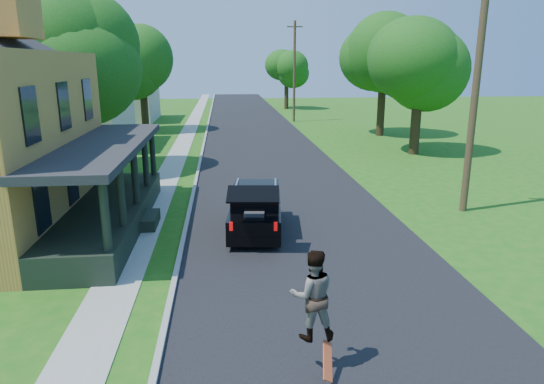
{
  "coord_description": "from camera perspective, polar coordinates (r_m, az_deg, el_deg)",
  "views": [
    {
      "loc": [
        -2.61,
        -11.26,
        5.86
      ],
      "look_at": [
        -1.17,
        3.0,
        1.99
      ],
      "focal_mm": 32.0,
      "sensor_mm": 36.0,
      "label": 1
    }
  ],
  "objects": [
    {
      "name": "tree_right_far",
      "position": [
        62.63,
        1.7,
        14.45
      ],
      "size": [
        5.34,
        5.46,
        7.6
      ],
      "rotation": [
        0.0,
        0.0,
        -0.25
      ],
      "color": "black",
      "rests_on": "ground"
    },
    {
      "name": "utility_pole_far",
      "position": [
        49.12,
        2.65,
        14.05
      ],
      "size": [
        1.52,
        0.32,
        9.66
      ],
      "rotation": [
        0.0,
        0.0,
        -0.14
      ],
      "color": "#4B3822",
      "rests_on": "ground"
    },
    {
      "name": "curb",
      "position": [
        31.83,
        -8.27,
        4.34
      ],
      "size": [
        0.15,
        120.0,
        0.12
      ],
      "primitive_type": "cube",
      "color": "#9B9B96",
      "rests_on": "ground"
    },
    {
      "name": "tree_left_far",
      "position": [
        43.79,
        -15.2,
        14.93
      ],
      "size": [
        6.46,
        6.16,
        9.21
      ],
      "rotation": [
        0.0,
        0.0,
        0.12
      ],
      "color": "black",
      "rests_on": "ground"
    },
    {
      "name": "front_walk",
      "position": [
        19.48,
        -26.22,
        -4.01
      ],
      "size": [
        6.5,
        1.2,
        0.03
      ],
      "primitive_type": "cube",
      "color": "gray",
      "rests_on": "ground"
    },
    {
      "name": "black_suv",
      "position": [
        17.11,
        -1.92,
        -2.09
      ],
      "size": [
        2.16,
        4.67,
        2.11
      ],
      "rotation": [
        0.0,
        0.0,
        -0.1
      ],
      "color": "black",
      "rests_on": "ground"
    },
    {
      "name": "skateboard",
      "position": [
        9.73,
        6.55,
        -19.23
      ],
      "size": [
        0.3,
        0.71,
        0.54
      ],
      "rotation": [
        0.0,
        0.0,
        0.24
      ],
      "color": "#B9390F",
      "rests_on": "ground"
    },
    {
      "name": "street",
      "position": [
        31.91,
        -0.97,
        4.52
      ],
      "size": [
        8.0,
        120.0,
        0.02
      ],
      "primitive_type": "cube",
      "color": "black",
      "rests_on": "ground"
    },
    {
      "name": "utility_pole_near",
      "position": [
        20.38,
        22.83,
        10.95
      ],
      "size": [
        1.74,
        0.37,
        9.27
      ],
      "rotation": [
        0.0,
        0.0,
        -0.14
      ],
      "color": "#4B3822",
      "rests_on": "ground"
    },
    {
      "name": "skateboarder",
      "position": [
        9.44,
        4.81,
        -11.96
      ],
      "size": [
        0.89,
        0.7,
        1.81
      ],
      "rotation": [
        0.0,
        0.0,
        3.16
      ],
      "color": "black",
      "rests_on": "ground"
    },
    {
      "name": "tree_left_mid",
      "position": [
        27.89,
        -23.09,
        15.13
      ],
      "size": [
        7.6,
        7.77,
        9.87
      ],
      "rotation": [
        0.0,
        0.0,
        -0.29
      ],
      "color": "black",
      "rests_on": "ground"
    },
    {
      "name": "neighbor_house_far",
      "position": [
        52.43,
        -18.19,
        12.55
      ],
      "size": [
        12.78,
        12.78,
        8.3
      ],
      "color": "beige",
      "rests_on": "ground"
    },
    {
      "name": "neighbor_house_mid",
      "position": [
        36.94,
        -23.38,
        11.31
      ],
      "size": [
        12.78,
        12.78,
        8.3
      ],
      "color": "beige",
      "rests_on": "ground"
    },
    {
      "name": "sidewalk",
      "position": [
        31.94,
        -11.06,
        4.25
      ],
      "size": [
        1.3,
        120.0,
        0.03
      ],
      "primitive_type": "cube",
      "color": "gray",
      "rests_on": "ground"
    },
    {
      "name": "tree_right_mid",
      "position": [
        40.56,
        12.98,
        15.41
      ],
      "size": [
        6.54,
        6.5,
        9.73
      ],
      "rotation": [
        0.0,
        0.0,
        -0.06
      ],
      "color": "black",
      "rests_on": "ground"
    },
    {
      "name": "ground",
      "position": [
        12.96,
        6.65,
        -11.9
      ],
      "size": [
        140.0,
        140.0,
        0.0
      ],
      "primitive_type": "plane",
      "color": "#1A6013",
      "rests_on": "ground"
    },
    {
      "name": "tree_right_near",
      "position": [
        32.68,
        16.97,
        14.71
      ],
      "size": [
        7.06,
        6.76,
        9.34
      ],
      "rotation": [
        0.0,
        0.0,
        0.15
      ],
      "color": "black",
      "rests_on": "ground"
    }
  ]
}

